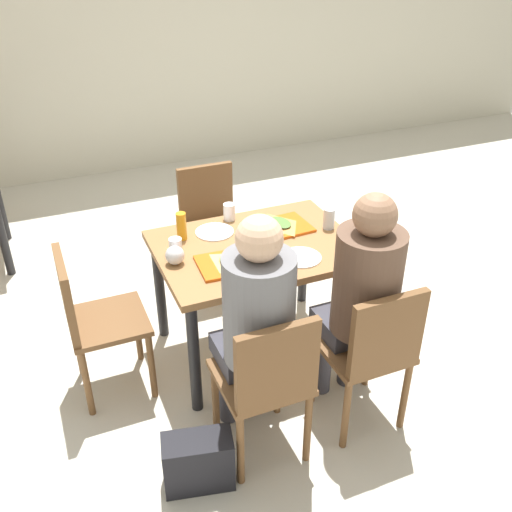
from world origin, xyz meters
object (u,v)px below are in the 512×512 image
person_in_red (256,317)px  handbag (198,462)px  plastic_cup_c (176,247)px  condiment_bottle (181,226)px  paper_plate_near_edge (301,257)px  plastic_cup_a (229,212)px  plastic_cup_b (288,266)px  pizza_slice_a (233,261)px  chair_far_side (211,219)px  foil_bundle (175,255)px  paper_plate_center (215,232)px  soda_can (329,219)px  person_in_brown_jacket (362,290)px  pizza_slice_b (280,223)px  tray_red_far (278,228)px  main_table (256,260)px  chair_near_left (268,379)px  chair_near_right (372,348)px  chair_left_end (90,315)px  tray_red_near (233,263)px

person_in_red → handbag: size_ratio=3.97×
plastic_cup_c → condiment_bottle: (0.08, 0.16, 0.03)m
paper_plate_near_edge → handbag: (-0.79, -0.58, -0.59)m
plastic_cup_a → plastic_cup_b: same height
pizza_slice_a → handbag: pizza_slice_a is taller
plastic_cup_c → chair_far_side: bearing=59.0°
plastic_cup_b → foil_bundle: size_ratio=1.00×
paper_plate_center → soda_can: size_ratio=1.80×
paper_plate_near_edge → plastic_cup_c: 0.67m
chair_far_side → plastic_cup_a: size_ratio=8.60×
chair_far_side → soda_can: chair_far_side is taller
paper_plate_center → foil_bundle: size_ratio=2.20×
chair_far_side → plastic_cup_c: chair_far_side is taller
person_in_red → person_in_brown_jacket: same height
paper_plate_near_edge → pizza_slice_b: 0.36m
paper_plate_center → paper_plate_near_edge: same height
paper_plate_near_edge → plastic_cup_a: (-0.19, 0.57, 0.05)m
tray_red_far → paper_plate_near_edge: size_ratio=1.64×
main_table → pizza_slice_b: bearing=33.0°
plastic_cup_c → main_table: bearing=-7.9°
tray_red_far → soda_can: size_ratio=2.95×
plastic_cup_b → handbag: 1.02m
chair_far_side → handbag: chair_far_side is taller
person_in_red → plastic_cup_c: 0.73m
chair_near_left → person_in_brown_jacket: size_ratio=0.68×
chair_near_right → plastic_cup_a: bearing=104.8°
soda_can → condiment_bottle: size_ratio=0.76×
main_table → plastic_cup_a: (-0.03, 0.35, 0.15)m
plastic_cup_b → soda_can: bearing=39.9°
pizza_slice_a → plastic_cup_a: size_ratio=2.81×
person_in_red → plastic_cup_c: (-0.16, 0.71, 0.02)m
chair_near_right → plastic_cup_b: size_ratio=8.60×
person_in_red → condiment_bottle: person_in_red is taller
pizza_slice_b → pizza_slice_a: bearing=-144.2°
person_in_red → pizza_slice_a: (0.08, 0.50, -0.01)m
chair_near_left → plastic_cup_b: chair_near_left is taller
main_table → handbag: bearing=-127.7°
chair_near_right → paper_plate_near_edge: 0.62m
soda_can → condiment_bottle: condiment_bottle is taller
tray_red_far → foil_bundle: bearing=-167.8°
pizza_slice_b → soda_can: soda_can is taller
tray_red_far → plastic_cup_a: 0.32m
chair_left_end → pizza_slice_b: bearing=6.9°
chair_far_side → paper_plate_center: (-0.16, -0.57, 0.22)m
pizza_slice_b → chair_near_right: bearing=-86.2°
chair_near_left → pizza_slice_a: bearing=82.6°
plastic_cup_c → tray_red_near: bearing=-39.5°
person_in_red → paper_plate_center: size_ratio=5.77×
chair_near_left → foil_bundle: 0.84m
chair_left_end → pizza_slice_a: (0.74, -0.15, 0.24)m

